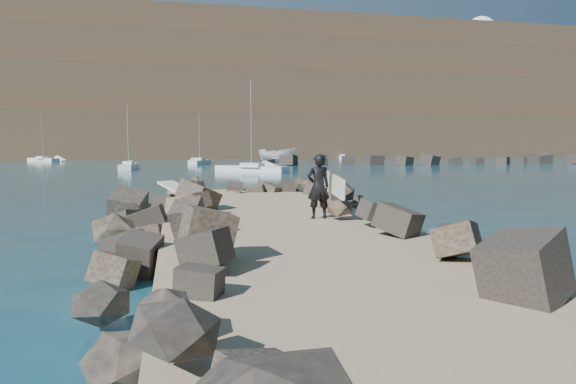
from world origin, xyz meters
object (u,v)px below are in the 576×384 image
surfboard_resting (183,195)px  surfer_with_board (321,186)px  boat_imported (277,155)px  sailboat_c (252,169)px  radome (480,38)px

surfboard_resting → surfer_with_board: (3.69, -3.04, 0.46)m
boat_imported → sailboat_c: sailboat_c is taller
boat_imported → surfer_with_board: size_ratio=2.80×
surfboard_resting → boat_imported: 66.60m
surfer_with_board → sailboat_c: 38.34m
surfer_with_board → radome: bearing=56.1°
surfboard_resting → radome: 195.70m
radome → boat_imported: bearing=-136.0°
boat_imported → surfboard_resting: bearing=-165.2°
boat_imported → surfer_with_board: boat_imported is taller
surfer_with_board → sailboat_c: bearing=84.5°
surfboard_resting → boat_imported: (15.89, 64.68, 0.16)m
surfer_with_board → radome: (106.81, 159.13, 41.07)m
boat_imported → radome: size_ratio=0.34×
boat_imported → surfer_with_board: bearing=-161.6°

